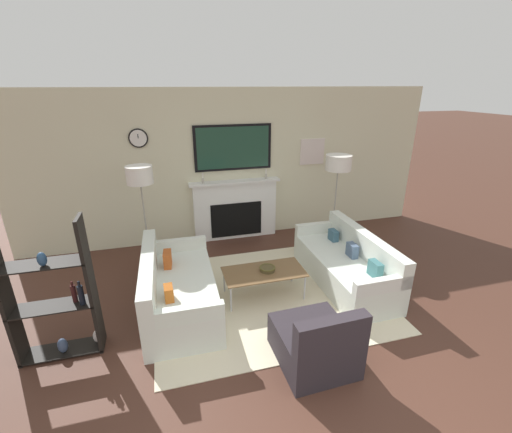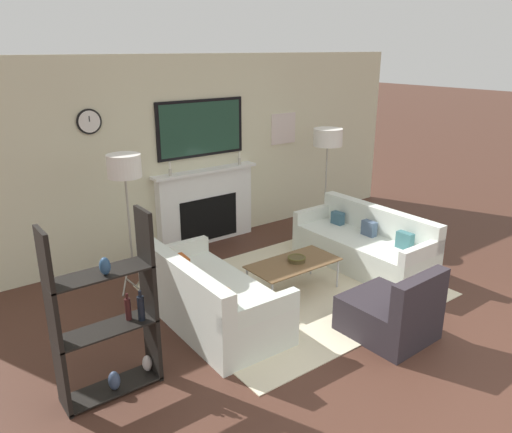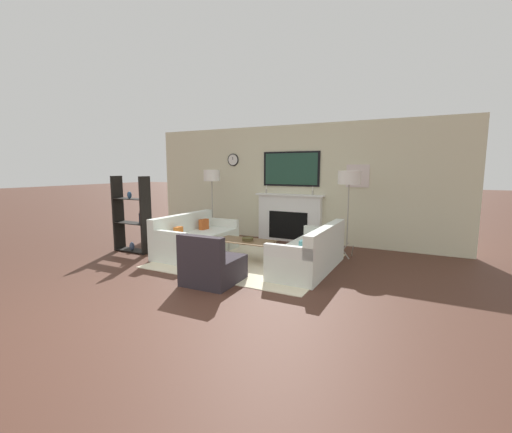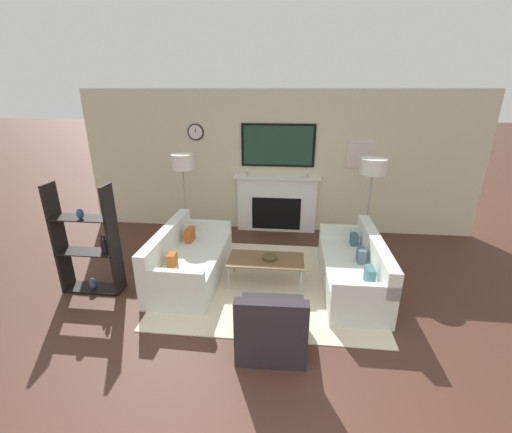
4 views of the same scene
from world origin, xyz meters
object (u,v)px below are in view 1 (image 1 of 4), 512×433
(floor_lamp_right, at_px, (338,164))
(shelf_unit, at_px, (53,298))
(decorative_bowl, at_px, (268,269))
(floor_lamp_left, at_px, (140,177))
(armchair, at_px, (316,344))
(coffee_table, at_px, (264,273))
(couch_right, at_px, (346,265))
(couch_left, at_px, (177,290))

(floor_lamp_right, height_order, shelf_unit, floor_lamp_right)
(decorative_bowl, bearing_deg, floor_lamp_left, 144.12)
(floor_lamp_left, distance_m, floor_lamp_right, 3.12)
(armchair, distance_m, shelf_unit, 2.74)
(coffee_table, bearing_deg, couch_right, 0.83)
(couch_left, distance_m, decorative_bowl, 1.22)
(couch_left, height_order, armchair, couch_left)
(armchair, xyz_separation_m, shelf_unit, (-2.56, 0.87, 0.45))
(couch_left, distance_m, floor_lamp_left, 1.70)
(decorative_bowl, height_order, shelf_unit, shelf_unit)
(floor_lamp_left, bearing_deg, floor_lamp_right, 0.00)
(decorative_bowl, bearing_deg, shelf_unit, -169.71)
(decorative_bowl, xyz_separation_m, floor_lamp_right, (1.56, 1.13, 1.09))
(couch_right, bearing_deg, coffee_table, -179.17)
(armchair, height_order, decorative_bowl, armchair)
(floor_lamp_left, xyz_separation_m, shelf_unit, (-0.88, -1.58, -0.82))
(coffee_table, xyz_separation_m, floor_lamp_right, (1.61, 1.13, 1.15))
(floor_lamp_left, bearing_deg, decorative_bowl, -35.88)
(couch_right, xyz_separation_m, floor_lamp_left, (-2.77, 1.12, 1.24))
(couch_right, relative_size, armchair, 2.27)
(floor_lamp_left, bearing_deg, coffee_table, -36.92)
(couch_left, xyz_separation_m, floor_lamp_right, (2.77, 1.11, 1.24))
(armchair, relative_size, decorative_bowl, 3.87)
(armchair, bearing_deg, shelf_unit, 161.28)
(floor_lamp_left, height_order, shelf_unit, floor_lamp_left)
(couch_left, height_order, decorative_bowl, couch_left)
(couch_left, relative_size, couch_right, 0.95)
(couch_right, xyz_separation_m, floor_lamp_right, (0.35, 1.12, 1.24))
(floor_lamp_right, bearing_deg, floor_lamp_left, -180.00)
(decorative_bowl, bearing_deg, armchair, -85.11)
(shelf_unit, bearing_deg, decorative_bowl, 10.29)
(floor_lamp_left, height_order, floor_lamp_right, floor_lamp_left)
(armchair, xyz_separation_m, decorative_bowl, (-0.11, 1.31, 0.17))
(decorative_bowl, xyz_separation_m, floor_lamp_left, (-1.56, 1.13, 1.10))
(floor_lamp_right, bearing_deg, decorative_bowl, -144.01)
(coffee_table, bearing_deg, couch_left, 178.99)
(armchair, distance_m, coffee_table, 1.32)
(couch_right, distance_m, coffee_table, 1.26)
(shelf_unit, bearing_deg, couch_right, 7.16)
(coffee_table, height_order, shelf_unit, shelf_unit)
(coffee_table, height_order, floor_lamp_left, floor_lamp_left)
(floor_lamp_left, relative_size, floor_lamp_right, 1.01)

